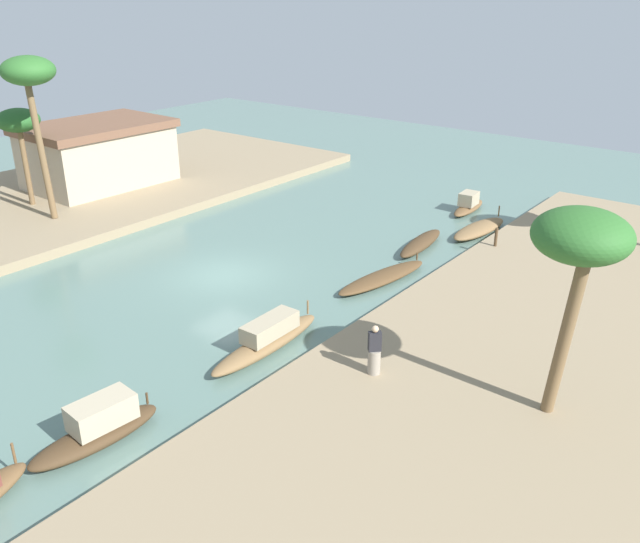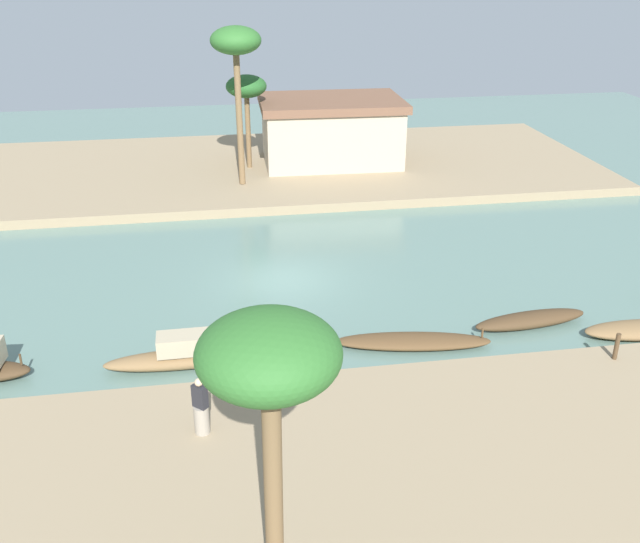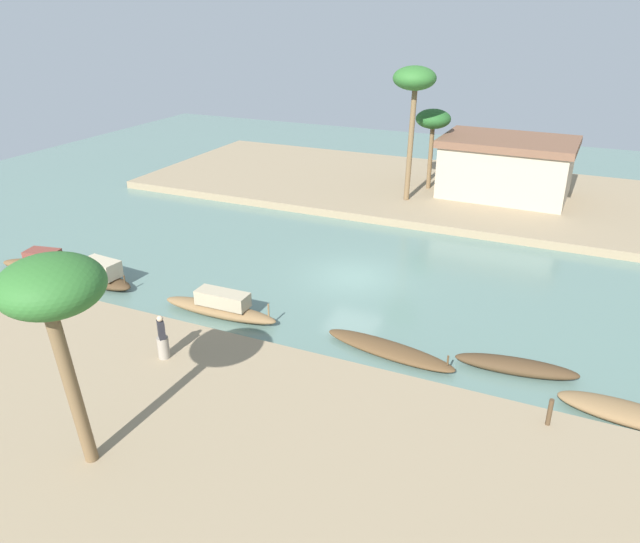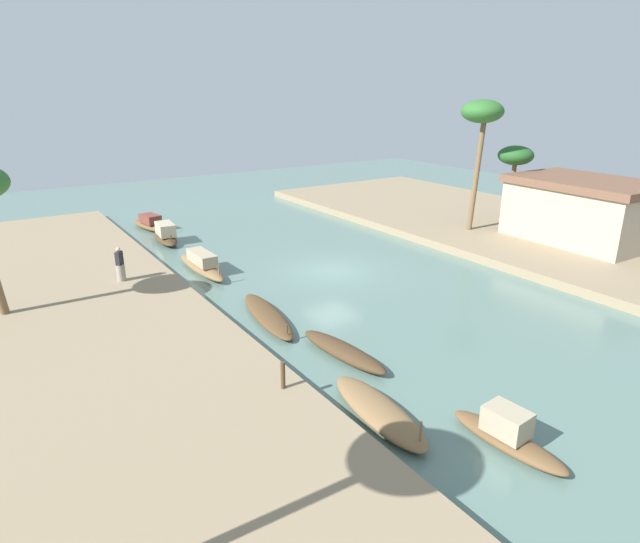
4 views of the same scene
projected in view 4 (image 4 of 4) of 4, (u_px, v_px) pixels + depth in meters
The scene contains 15 objects.
river_water at pixel (332, 271), 27.71m from camera, with size 69.07×69.07×0.00m, color slate.
riverbank_left at pixel (7, 336), 19.92m from camera, with size 39.40×14.86×0.46m, color #937F60.
riverbank_right at pixel (515, 228), 35.36m from camera, with size 39.40×14.86×0.46m, color #937F60.
sampan_foreground at pixel (507, 434), 14.01m from camera, with size 3.46×1.16×1.10m.
sampan_with_tall_canopy at pixel (343, 351), 18.74m from camera, with size 4.23×1.36×0.50m.
sampan_open_hull at pixel (267, 315), 21.84m from camera, with size 5.20×1.87×0.71m.
sampan_downstream_large at pixel (165, 235), 32.71m from camera, with size 3.87×1.48×1.27m.
sampan_with_red_awning at pixel (201, 264), 27.43m from camera, with size 5.18×1.06×1.12m.
sampan_midstream at pixel (150, 224), 35.77m from camera, with size 4.13×1.75×1.05m.
sampan_near_left_bank at pixel (378, 411), 15.27m from camera, with size 4.34×1.61×1.01m.
person_on_near_bank at pixel (120, 267), 24.80m from camera, with size 0.56×0.56×1.63m.
mooring_post at pixel (283, 375), 15.89m from camera, with size 0.14×0.14×0.87m, color #4C3823.
palm_tree_right_tall at pixel (482, 116), 31.99m from camera, with size 2.53×2.53×7.96m.
palm_tree_right_short at pixel (516, 157), 33.85m from camera, with size 2.22×2.22×5.14m.
riverside_building at pixel (584, 210), 31.15m from camera, with size 8.20×5.84×3.63m.
Camera 4 is at (21.53, -14.95, 9.01)m, focal length 29.84 mm.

